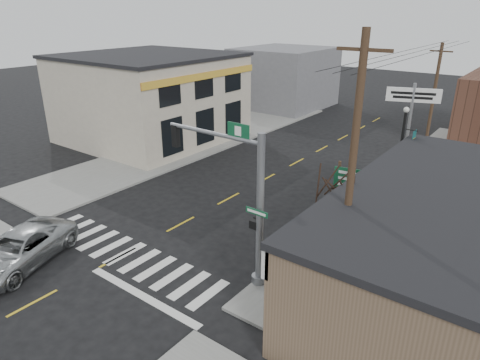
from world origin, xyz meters
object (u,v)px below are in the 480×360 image
Objects in this scene: traffic_signal_pole at (244,191)px; fire_hydrant at (312,241)px; suv at (18,250)px; guide_sign at (351,186)px; lamp_post at (401,152)px; dance_center_sign at (411,110)px; utility_pole_far at (432,105)px; bare_tree at (337,178)px; utility_pole_near at (351,179)px.

fire_hydrant is (1.25, 3.60, -3.41)m from traffic_signal_pole.
guide_sign is at bearing 31.47° from suv.
lamp_post is 0.89× the size of dance_center_sign.
bare_tree is at bearing -83.90° from utility_pole_far.
bare_tree is at bearing 121.64° from utility_pole_near.
suv is 0.84× the size of traffic_signal_pole.
utility_pole_near is (2.42, -6.41, 2.99)m from guide_sign.
bare_tree is (2.59, 2.64, 0.31)m from traffic_signal_pole.
guide_sign is at bearing -113.37° from lamp_post.
suv is 1.03× the size of bare_tree.
utility_pole_near reaches higher than suv.
dance_center_sign is at bearing 92.61° from bare_tree.
suv is 15.65m from guide_sign.
dance_center_sign is at bearing 41.18° from suv.
bare_tree is at bearing 15.56° from suv.
dance_center_sign is 12.98m from utility_pole_near.
suv is at bearing -147.89° from traffic_signal_pole.
guide_sign is at bearing 108.73° from utility_pole_near.
bare_tree is 0.63× the size of utility_pole_far.
dance_center_sign reaches higher than fire_hydrant.
guide_sign reaches higher than fire_hydrant.
dance_center_sign is 10.91m from bare_tree.
suv is 21.69m from dance_center_sign.
utility_pole_near is at bearing -101.68° from dance_center_sign.
fire_hydrant is 0.13× the size of lamp_post.
guide_sign is 11.74m from utility_pole_far.
lamp_post reaches higher than guide_sign.
traffic_signal_pole reaches higher than suv.
fire_hydrant is at bearing 130.24° from utility_pole_near.
traffic_signal_pole is (8.36, 5.01, 3.19)m from suv.
traffic_signal_pole is at bearing -118.50° from dance_center_sign.
guide_sign is at bearing -115.14° from dance_center_sign.
utility_pole_near reaches higher than utility_pole_far.
lamp_post reaches higher than suv.
utility_pole_far is (10.42, 23.60, 3.61)m from suv.
traffic_signal_pole is at bearing -105.19° from lamp_post.
fire_hydrant is at bearing -103.15° from lamp_post.
traffic_signal_pole is at bearing -134.42° from bare_tree.
traffic_signal_pole reaches higher than dance_center_sign.
utility_pole_near is (2.65, -2.93, 4.61)m from fire_hydrant.
traffic_signal_pole is at bearing -109.17° from fire_hydrant.
lamp_post is (11.19, 15.13, 2.66)m from suv.
dance_center_sign is at bearing 96.03° from utility_pole_near.
lamp_post is (1.57, 6.53, 2.88)m from fire_hydrant.
dance_center_sign is at bearing 74.40° from guide_sign.
suv is at bearing -139.31° from guide_sign.
lamp_post is 1.08× the size of bare_tree.
utility_pole_near is (1.31, -1.97, 0.89)m from bare_tree.
utility_pole_far is at bearing 46.80° from suv.
fire_hydrant is 10.89m from dance_center_sign.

